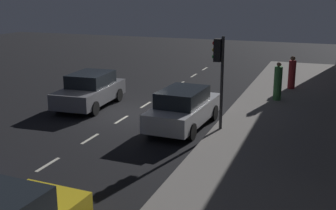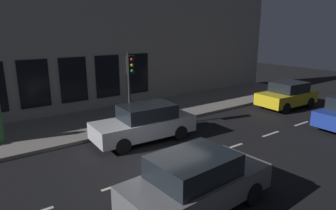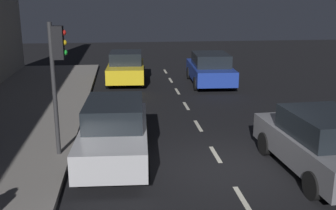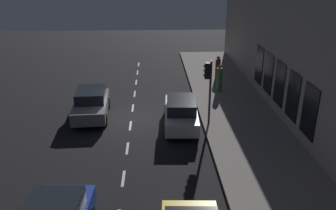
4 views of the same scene
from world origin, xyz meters
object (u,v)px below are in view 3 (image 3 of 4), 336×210
Objects in this scene: parked_car_0 at (115,131)px; parked_car_3 at (210,69)px; parked_car_2 at (321,143)px; traffic_light at (57,61)px; parked_car_1 at (126,68)px.

parked_car_3 is at bearing -114.23° from parked_car_0.
parked_car_2 is (-5.11, 1.53, 0.00)m from parked_car_0.
parked_car_3 is (-6.03, -8.99, -1.90)m from traffic_light.
parked_car_0 is 1.05× the size of parked_car_2.
parked_car_2 is at bearing 165.79° from traffic_light.
traffic_light is 0.78× the size of parked_car_3.
parked_car_0 is 5.33m from parked_car_2.
traffic_light is 2.37m from parked_car_0.
parked_car_2 is 0.95× the size of parked_car_3.
parked_car_0 and parked_car_3 have the same top height.
parked_car_2 is at bearing 166.08° from parked_car_0.
parked_car_0 is (-1.40, 0.12, -1.91)m from traffic_light.
parked_car_0 is 1.14× the size of parked_car_1.
traffic_light reaches higher than parked_car_3.
parked_car_0 is at bearing 175.05° from traffic_light.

